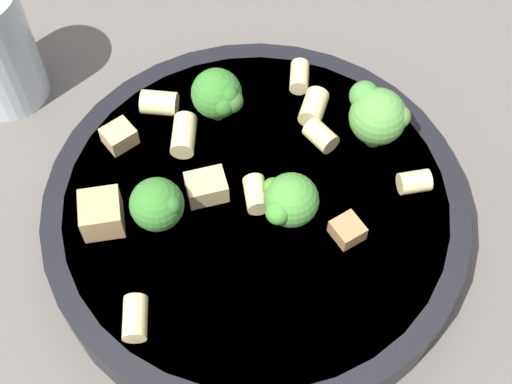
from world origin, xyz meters
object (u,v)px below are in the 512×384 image
at_px(rigatoni_6, 159,103).
at_px(chicken_chunk_1, 347,230).
at_px(rigatoni_0, 321,136).
at_px(rigatoni_1, 314,107).
at_px(broccoli_floret_0, 158,204).
at_px(rigatoni_7, 299,76).
at_px(rigatoni_4, 414,182).
at_px(rigatoni_5, 135,318).
at_px(broccoli_floret_3, 219,95).
at_px(rigatoni_3, 184,135).
at_px(chicken_chunk_0, 102,217).
at_px(broccoli_floret_1, 290,201).
at_px(chicken_chunk_2, 206,187).
at_px(pasta_bowl, 256,213).
at_px(rigatoni_2, 248,189).
at_px(chicken_chunk_3, 119,136).
at_px(broccoli_floret_2, 377,115).

xyz_separation_m(rigatoni_6, chicken_chunk_1, (-0.12, -0.11, -0.00)).
distance_m(rigatoni_0, rigatoni_1, 0.02).
height_order(broccoli_floret_0, rigatoni_7, broccoli_floret_0).
bearing_deg(rigatoni_4, rigatoni_5, 108.78).
bearing_deg(broccoli_floret_3, rigatoni_3, 121.37).
distance_m(broccoli_floret_3, chicken_chunk_0, 0.11).
relative_size(rigatoni_6, rigatoni_7, 1.04).
relative_size(broccoli_floret_1, chicken_chunk_2, 1.54).
bearing_deg(rigatoni_3, rigatoni_1, -84.74).
height_order(broccoli_floret_1, rigatoni_5, broccoli_floret_1).
bearing_deg(rigatoni_0, pasta_bowl, 126.99).
bearing_deg(chicken_chunk_2, pasta_bowl, -108.84).
bearing_deg(rigatoni_3, broccoli_floret_3, -58.63).
height_order(rigatoni_1, chicken_chunk_1, rigatoni_1).
relative_size(broccoli_floret_1, rigatoni_1, 1.57).
height_order(broccoli_floret_3, rigatoni_3, broccoli_floret_3).
height_order(rigatoni_1, rigatoni_7, rigatoni_1).
relative_size(pasta_bowl, rigatoni_2, 11.94).
bearing_deg(broccoli_floret_0, rigatoni_2, -78.95).
height_order(broccoli_floret_0, rigatoni_5, broccoli_floret_0).
relative_size(rigatoni_7, chicken_chunk_1, 1.31).
xyz_separation_m(rigatoni_7, chicken_chunk_1, (-0.13, -0.00, -0.00)).
bearing_deg(chicken_chunk_2, rigatoni_7, -43.39).
xyz_separation_m(pasta_bowl, chicken_chunk_0, (-0.00, 0.10, 0.03)).
height_order(rigatoni_3, rigatoni_4, rigatoni_3).
bearing_deg(chicken_chunk_1, rigatoni_0, 0.58).
bearing_deg(rigatoni_3, rigatoni_6, 24.06).
bearing_deg(rigatoni_2, broccoli_floret_1, -134.33).
xyz_separation_m(rigatoni_0, rigatoni_3, (0.02, 0.09, 0.00)).
distance_m(rigatoni_4, rigatoni_7, 0.12).
relative_size(rigatoni_0, rigatoni_2, 0.92).
relative_size(chicken_chunk_0, chicken_chunk_1, 1.47).
bearing_deg(broccoli_floret_3, broccoli_floret_0, 147.83).
height_order(rigatoni_3, chicken_chunk_3, rigatoni_3).
distance_m(broccoli_floret_2, chicken_chunk_3, 0.18).
bearing_deg(rigatoni_1, chicken_chunk_3, 90.36).
distance_m(broccoli_floret_2, broccoli_floret_3, 0.11).
bearing_deg(chicken_chunk_0, rigatoni_4, -91.72).
height_order(rigatoni_3, chicken_chunk_1, rigatoni_3).
height_order(broccoli_floret_0, rigatoni_1, broccoli_floret_0).
height_order(broccoli_floret_3, chicken_chunk_3, broccoli_floret_3).
bearing_deg(chicken_chunk_2, rigatoni_4, -97.97).
height_order(broccoli_floret_2, chicken_chunk_0, broccoli_floret_2).
height_order(rigatoni_1, chicken_chunk_3, rigatoni_1).
bearing_deg(rigatoni_5, chicken_chunk_1, -74.90).
distance_m(broccoli_floret_3, chicken_chunk_2, 0.07).
bearing_deg(broccoli_floret_1, rigatoni_5, 118.14).
distance_m(chicken_chunk_1, chicken_chunk_2, 0.10).
height_order(rigatoni_2, chicken_chunk_0, chicken_chunk_0).
height_order(rigatoni_3, rigatoni_5, rigatoni_3).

